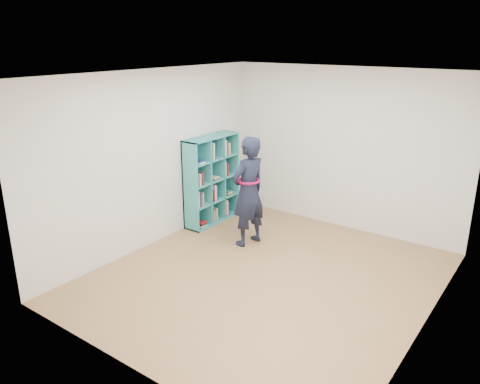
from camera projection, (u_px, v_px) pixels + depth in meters
The scene contains 9 objects.
floor at pixel (265, 277), 6.17m from camera, with size 4.50×4.50×0.00m, color #9C7747.
ceiling at pixel (269, 75), 5.35m from camera, with size 4.50×4.50×0.00m, color white.
wall_left at pixel (153, 160), 6.88m from camera, with size 0.02×4.50×2.60m, color silver.
wall_right at pixel (436, 218), 4.65m from camera, with size 0.02×4.50×2.60m, color silver.
wall_back at pixel (343, 149), 7.49m from camera, with size 4.00×0.02×2.60m, color silver.
wall_front at pixel (126, 246), 4.04m from camera, with size 4.00×0.02×2.60m, color silver.
bookshelf at pixel (211, 180), 7.86m from camera, with size 0.32×1.11×1.48m.
person at pixel (248, 192), 6.93m from camera, with size 0.51×0.67×1.67m.
smartphone at pixel (247, 181), 7.05m from camera, with size 0.02×0.09×0.13m.
Camera 1 is at (2.96, -4.65, 3.02)m, focal length 35.00 mm.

